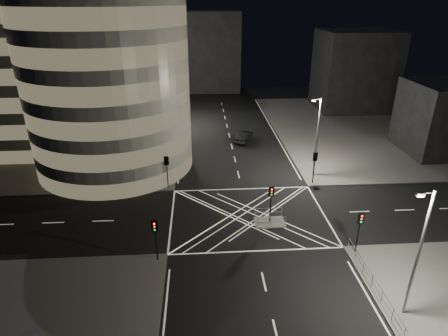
{
  "coord_description": "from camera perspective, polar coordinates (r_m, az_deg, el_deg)",
  "views": [
    {
      "loc": [
        -4.8,
        -33.32,
        20.97
      ],
      "look_at": [
        -2.17,
        5.64,
        3.0
      ],
      "focal_mm": 30.0,
      "sensor_mm": 36.0,
      "label": 1
    }
  ],
  "objects": [
    {
      "name": "railing_near_right",
      "position": [
        32.1,
        22.26,
        -16.68
      ],
      "size": [
        0.06,
        11.7,
        1.1
      ],
      "primitive_type": "cube",
      "color": "slate",
      "rests_on": "sidewalk_near_right"
    },
    {
      "name": "tree_e",
      "position": [
        68.68,
        -8.64,
        10.17
      ],
      "size": [
        3.42,
        3.42,
        5.88
      ],
      "color": "black",
      "rests_on": "sidewalk_far_left"
    },
    {
      "name": "tree_b",
      "position": [
        51.19,
        -10.12,
        6.21
      ],
      "size": [
        4.17,
        4.17,
        7.32
      ],
      "color": "black",
      "rests_on": "sidewalk_far_left"
    },
    {
      "name": "traffic_signal_fl",
      "position": [
        44.17,
        -8.71,
        0.28
      ],
      "size": [
        0.55,
        0.22,
        4.0
      ],
      "color": "black",
      "rests_on": "sidewalk_far_left"
    },
    {
      "name": "traffic_signal_nl",
      "position": [
        32.33,
        -10.44,
        -9.71
      ],
      "size": [
        0.55,
        0.22,
        4.0
      ],
      "color": "black",
      "rests_on": "sidewalk_near_left"
    },
    {
      "name": "building_right_near",
      "position": [
        62.4,
        30.44,
        6.61
      ],
      "size": [
        10.0,
        10.0,
        10.0
      ],
      "primitive_type": "cube",
      "color": "black",
      "rests_on": "sidewalk_far_right"
    },
    {
      "name": "tree_d",
      "position": [
        62.46,
        -9.13,
        10.32
      ],
      "size": [
        5.36,
        5.36,
        8.72
      ],
      "color": "black",
      "rests_on": "sidewalk_far_left"
    },
    {
      "name": "street_lamp_left_far",
      "position": [
        65.33,
        -7.96,
        10.82
      ],
      "size": [
        1.25,
        0.25,
        10.0
      ],
      "color": "slate",
      "rests_on": "sidewalk_far_left"
    },
    {
      "name": "street_lamp_right_far",
      "position": [
        47.24,
        13.96,
        4.9
      ],
      "size": [
        1.25,
        0.25,
        10.0
      ],
      "color": "slate",
      "rests_on": "sidewalk_far_right"
    },
    {
      "name": "railing_island_north",
      "position": [
        39.08,
        6.78,
        -6.72
      ],
      "size": [
        2.8,
        0.06,
        1.1
      ],
      "primitive_type": "cube",
      "color": "slate",
      "rests_on": "central_island"
    },
    {
      "name": "sedan",
      "position": [
        59.37,
        3.0,
        4.83
      ],
      "size": [
        3.63,
        5.19,
        1.62
      ],
      "primitive_type": "imported",
      "rotation": [
        0.0,
        0.0,
        2.71
      ],
      "color": "black",
      "rests_on": "ground"
    },
    {
      "name": "office_tower_curved",
      "position": [
        55.07,
        -21.34,
        14.42
      ],
      "size": [
        30.0,
        29.0,
        27.2
      ],
      "color": "gray",
      "rests_on": "sidewalk_far_left"
    },
    {
      "name": "tree_a",
      "position": [
        45.84,
        -10.74,
        2.91
      ],
      "size": [
        4.75,
        4.75,
        6.87
      ],
      "color": "black",
      "rests_on": "sidewalk_far_left"
    },
    {
      "name": "traffic_signal_nr",
      "position": [
        34.84,
        19.98,
        -8.18
      ],
      "size": [
        0.55,
        0.22,
        4.0
      ],
      "color": "black",
      "rests_on": "sidewalk_near_right"
    },
    {
      "name": "tree_c",
      "position": [
        57.03,
        -9.52,
        7.63
      ],
      "size": [
        3.62,
        3.62,
        6.49
      ],
      "color": "black",
      "rests_on": "sidewalk_far_left"
    },
    {
      "name": "street_lamp_right_near",
      "position": [
        28.53,
        27.46,
        -11.23
      ],
      "size": [
        1.25,
        0.25,
        10.0
      ],
      "color": "slate",
      "rests_on": "sidewalk_near_right"
    },
    {
      "name": "sidewalk_far_right",
      "position": [
        72.23,
        24.37,
        5.66
      ],
      "size": [
        42.0,
        42.0,
        0.15
      ],
      "primitive_type": "cube",
      "color": "#52504D",
      "rests_on": "ground"
    },
    {
      "name": "street_lamp_left_near",
      "position": [
        48.09,
        -9.23,
        5.67
      ],
      "size": [
        1.25,
        0.25,
        10.0
      ],
      "color": "slate",
      "rests_on": "sidewalk_far_left"
    },
    {
      "name": "central_island",
      "position": [
        38.67,
        6.97,
        -8.2
      ],
      "size": [
        3.0,
        2.0,
        0.15
      ],
      "primitive_type": "cube",
      "color": "slate",
      "rests_on": "ground"
    },
    {
      "name": "railing_island_south",
      "position": [
        37.59,
        7.26,
        -8.14
      ],
      "size": [
        2.8,
        0.06,
        1.1
      ],
      "primitive_type": "cube",
      "color": "slate",
      "rests_on": "central_island"
    },
    {
      "name": "building_far_end",
      "position": [
        92.1,
        -3.49,
        17.2
      ],
      "size": [
        18.0,
        8.0,
        18.0
      ],
      "primitive_type": "cube",
      "color": "black",
      "rests_on": "ground"
    },
    {
      "name": "building_right_far",
      "position": [
        80.63,
        19.24,
        13.88
      ],
      "size": [
        14.0,
        12.0,
        15.0
      ],
      "primitive_type": "cube",
      "color": "black",
      "rests_on": "sidewalk_far_right"
    },
    {
      "name": "ground",
      "position": [
        39.66,
        3.71,
        -7.27
      ],
      "size": [
        120.0,
        120.0,
        0.0
      ],
      "primitive_type": "plane",
      "color": "black",
      "rests_on": "ground"
    },
    {
      "name": "traffic_signal_fr",
      "position": [
        46.05,
        13.65,
        0.89
      ],
      "size": [
        0.55,
        0.22,
        4.0
      ],
      "color": "black",
      "rests_on": "sidewalk_far_right"
    },
    {
      "name": "office_block_rear",
      "position": [
        77.88,
        -17.32,
        16.42
      ],
      "size": [
        24.0,
        16.0,
        22.0
      ],
      "primitive_type": "cube",
      "color": "gray",
      "rests_on": "sidewalk_far_left"
    },
    {
      "name": "traffic_signal_island",
      "position": [
        37.21,
        7.19,
        -4.53
      ],
      "size": [
        0.55,
        0.22,
        4.0
      ],
      "color": "black",
      "rests_on": "central_island"
    },
    {
      "name": "sidewalk_far_left",
      "position": [
        68.27,
        -24.49,
        4.62
      ],
      "size": [
        42.0,
        42.0,
        0.15
      ],
      "primitive_type": "cube",
      "color": "#52504D",
      "rests_on": "ground"
    }
  ]
}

